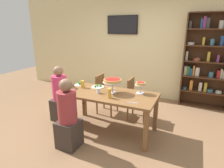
# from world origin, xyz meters

# --- Properties ---
(ground_plane) EXTENTS (12.00, 12.00, 0.00)m
(ground_plane) POSITION_xyz_m (0.00, 0.00, 0.00)
(ground_plane) COLOR #846042
(rear_partition) EXTENTS (8.00, 0.12, 2.80)m
(rear_partition) POSITION_xyz_m (0.00, 2.20, 1.40)
(rear_partition) COLOR beige
(rear_partition) RESTS_ON ground_plane
(dining_table) EXTENTS (1.68, 0.82, 0.74)m
(dining_table) POSITION_xyz_m (0.00, 0.00, 0.65)
(dining_table) COLOR brown
(dining_table) RESTS_ON ground_plane
(bookshelf) EXTENTS (1.13, 0.30, 2.21)m
(bookshelf) POSITION_xyz_m (1.60, 2.01, 1.13)
(bookshelf) COLOR #4C2D19
(bookshelf) RESTS_ON ground_plane
(television) EXTENTS (0.87, 0.05, 0.49)m
(television) POSITION_xyz_m (-0.61, 2.11, 1.95)
(television) COLOR black
(diner_near_left) EXTENTS (0.34, 0.34, 1.15)m
(diner_near_left) POSITION_xyz_m (-0.39, -0.73, 0.49)
(diner_near_left) COLOR #382D28
(diner_near_left) RESTS_ON ground_plane
(diner_head_west) EXTENTS (0.34, 0.34, 1.15)m
(diner_head_west) POSITION_xyz_m (-1.12, -0.01, 0.49)
(diner_head_west) COLOR #382D28
(diner_head_west) RESTS_ON ground_plane
(chair_far_right) EXTENTS (0.40, 0.40, 0.87)m
(chair_far_right) POSITION_xyz_m (0.28, 0.68, 0.49)
(chair_far_right) COLOR brown
(chair_far_right) RESTS_ON ground_plane
(chair_far_left) EXTENTS (0.40, 0.40, 0.87)m
(chair_far_left) POSITION_xyz_m (-0.46, 0.69, 0.49)
(chair_far_left) COLOR brown
(chair_far_left) RESTS_ON ground_plane
(deep_dish_pizza_stand) EXTENTS (0.35, 0.35, 0.26)m
(deep_dish_pizza_stand) POSITION_xyz_m (0.03, 0.05, 0.96)
(deep_dish_pizza_stand) COLOR silver
(deep_dish_pizza_stand) RESTS_ON dining_table
(personal_pizza_stand) EXTENTS (0.20, 0.20, 0.21)m
(personal_pizza_stand) POSITION_xyz_m (0.50, 0.23, 0.89)
(personal_pizza_stand) COLOR silver
(personal_pizza_stand) RESTS_ON dining_table
(salad_plate_near_diner) EXTENTS (0.25, 0.25, 0.06)m
(salad_plate_near_diner) POSITION_xyz_m (-0.36, 0.23, 0.75)
(salad_plate_near_diner) COLOR white
(salad_plate_near_diner) RESTS_ON dining_table
(salad_plate_far_diner) EXTENTS (0.22, 0.22, 0.07)m
(salad_plate_far_diner) POSITION_xyz_m (-0.78, 0.20, 0.76)
(salad_plate_far_diner) COLOR white
(salad_plate_far_diner) RESTS_ON dining_table
(salad_plate_spare) EXTENTS (0.23, 0.23, 0.07)m
(salad_plate_spare) POSITION_xyz_m (-0.76, -0.18, 0.75)
(salad_plate_spare) COLOR white
(salad_plate_spare) RESTS_ON dining_table
(beer_glass_amber_tall) EXTENTS (0.07, 0.07, 0.17)m
(beer_glass_amber_tall) POSITION_xyz_m (0.09, -0.21, 0.82)
(beer_glass_amber_tall) COLOR gold
(beer_glass_amber_tall) RESTS_ON dining_table
(beer_glass_amber_short) EXTENTS (0.08, 0.08, 0.14)m
(beer_glass_amber_short) POSITION_xyz_m (-0.63, 0.09, 0.81)
(beer_glass_amber_short) COLOR gold
(beer_glass_amber_short) RESTS_ON dining_table
(water_glass_clear_near) EXTENTS (0.07, 0.07, 0.10)m
(water_glass_clear_near) POSITION_xyz_m (-0.20, -0.07, 0.79)
(water_glass_clear_near) COLOR white
(water_glass_clear_near) RESTS_ON dining_table
(cutlery_fork_near) EXTENTS (0.18, 0.02, 0.00)m
(cutlery_fork_near) POSITION_xyz_m (-0.10, 0.30, 0.74)
(cutlery_fork_near) COLOR silver
(cutlery_fork_near) RESTS_ON dining_table
(cutlery_knife_near) EXTENTS (0.18, 0.05, 0.00)m
(cutlery_knife_near) POSITION_xyz_m (0.52, -0.25, 0.74)
(cutlery_knife_near) COLOR silver
(cutlery_knife_near) RESTS_ON dining_table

